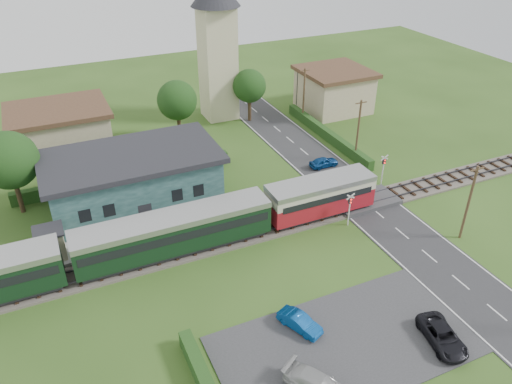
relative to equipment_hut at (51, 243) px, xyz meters
name	(u,v)px	position (x,y,z in m)	size (l,w,h in m)	color
ground	(282,240)	(18.00, -5.20, -1.75)	(120.00, 120.00, 0.00)	#2D4C19
railway_track	(272,227)	(18.00, -3.20, -1.64)	(76.00, 3.20, 0.49)	#4C443D
road	(378,213)	(28.00, -5.20, -1.72)	(6.00, 70.00, 0.05)	#28282B
car_park	(344,345)	(16.50, -17.20, -1.71)	(17.00, 9.00, 0.08)	#333335
crossing_deck	(365,201)	(28.00, -3.20, -1.52)	(6.20, 3.40, 0.45)	#333335
platform	(152,234)	(8.00, 0.00, -1.52)	(30.00, 3.00, 0.45)	gray
equipment_hut	(51,243)	(0.00, 0.00, 0.00)	(2.30, 2.30, 2.55)	beige
station_building	(134,179)	(8.00, 5.79, 0.95)	(16.00, 9.00, 5.30)	#214342
train	(135,242)	(6.04, -3.20, 0.43)	(43.20, 2.90, 3.40)	#232328
church_tower	(217,38)	(23.00, 22.80, 8.48)	(6.00, 6.00, 17.60)	beige
house_west	(61,131)	(3.00, 19.80, 1.04)	(10.80, 8.80, 5.50)	tan
house_east	(334,89)	(38.00, 18.80, 1.05)	(8.80, 8.80, 5.50)	tan
hedge_roadside	(327,134)	(32.20, 10.80, -1.15)	(0.80, 18.00, 1.20)	#193814
hedge_station	(126,177)	(8.00, 10.30, -1.10)	(22.00, 0.80, 1.30)	#193814
tree_a	(9,160)	(-2.00, 8.80, 3.63)	(5.20, 5.20, 8.00)	#332316
tree_b	(177,100)	(16.00, 17.80, 3.27)	(4.60, 4.60, 7.34)	#332316
tree_c	(249,86)	(26.00, 19.80, 2.91)	(4.20, 4.20, 6.78)	#332316
utility_pole_b	(469,202)	(32.20, -11.20, 1.88)	(1.40, 0.22, 7.00)	#473321
utility_pole_c	(358,130)	(32.20, 4.80, 1.88)	(1.40, 0.22, 7.00)	#473321
utility_pole_d	(304,94)	(32.20, 16.80, 1.88)	(1.40, 0.22, 7.00)	#473321
crossing_signal_near	(350,205)	(24.40, -5.61, 0.39)	(0.84, 0.28, 3.28)	silver
crossing_signal_far	(384,165)	(31.60, -0.81, 0.39)	(0.84, 0.28, 3.28)	silver
streetlamp_east	(297,85)	(34.00, 21.80, 1.29)	(0.30, 0.30, 5.15)	#3F3F47
car_on_road	(324,162)	(28.13, 4.77, -1.15)	(1.29, 3.20, 1.09)	navy
car_park_blue	(300,322)	(14.49, -14.70, -1.13)	(1.14, 3.27, 1.08)	navy
car_park_dark	(442,336)	(22.42, -19.70, -1.09)	(1.91, 4.15, 1.15)	black
pedestrian_near	(240,203)	(16.17, -0.27, -0.36)	(0.68, 0.45, 1.87)	gray
pedestrian_far	(84,242)	(2.43, -0.47, -0.31)	(0.96, 0.75, 1.98)	gray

